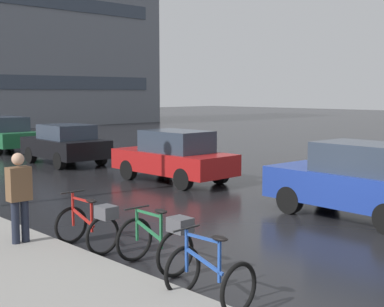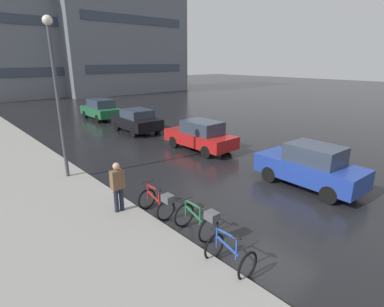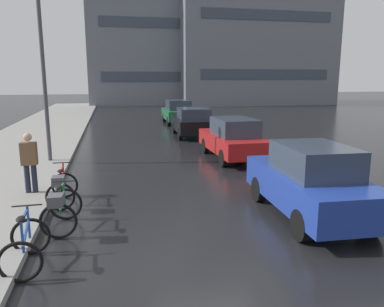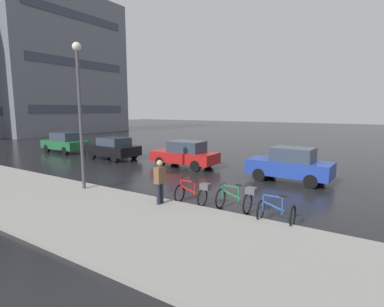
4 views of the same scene
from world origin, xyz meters
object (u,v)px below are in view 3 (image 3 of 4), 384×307
object	(u,v)px
bicycle_second	(61,208)
pedestrian	(29,161)
bicycle_third	(62,187)
car_green	(178,112)
car_black	(193,122)
bicycle_nearest	(26,246)
streetlamp	(43,59)
car_blue	(310,182)
car_red	(233,139)

from	to	relation	value
bicycle_second	pedestrian	size ratio (longest dim) A/B	0.79
bicycle_second	bicycle_third	xyz separation A→B (m)	(-0.18, 1.67, -0.02)
car_green	pedestrian	world-z (taller)	pedestrian
car_black	car_green	distance (m)	5.95
bicycle_nearest	streetlamp	world-z (taller)	streetlamp
bicycle_nearest	bicycle_second	xyz separation A→B (m)	(0.39, 1.48, 0.11)
pedestrian	streetlamp	xyz separation A→B (m)	(-0.13, 4.12, 2.84)
bicycle_second	car_blue	distance (m)	5.52
car_blue	car_red	size ratio (longest dim) A/B	0.98
car_red	pedestrian	bearing A→B (deg)	-152.66
car_black	car_green	world-z (taller)	car_green
bicycle_nearest	car_black	world-z (taller)	car_black
car_red	car_black	size ratio (longest dim) A/B	1.04
bicycle_third	streetlamp	world-z (taller)	streetlamp
car_blue	pedestrian	world-z (taller)	pedestrian
bicycle_third	car_black	world-z (taller)	car_black
bicycle_third	car_blue	bearing A→B (deg)	-19.31
bicycle_second	bicycle_third	size ratio (longest dim) A/B	1.03
bicycle_second	pedestrian	xyz separation A→B (m)	(-1.06, 2.57, 0.49)
car_blue	pedestrian	bearing A→B (deg)	156.19
pedestrian	bicycle_third	bearing A→B (deg)	-45.66
bicycle_second	pedestrian	world-z (taller)	pedestrian
bicycle_second	car_red	world-z (taller)	car_red
bicycle_nearest	car_black	distance (m)	14.85
car_red	car_green	bearing A→B (deg)	90.37
car_red	car_green	size ratio (longest dim) A/B	1.01
streetlamp	car_green	bearing A→B (deg)	58.77
car_red	streetlamp	size ratio (longest dim) A/B	0.67
car_red	pedestrian	size ratio (longest dim) A/B	2.37
streetlamp	car_red	bearing A→B (deg)	-4.73
car_green	bicycle_nearest	bearing A→B (deg)	-107.34
bicycle_nearest	car_red	bearing A→B (deg)	50.85
car_green	bicycle_second	bearing A→B (deg)	-107.54
car_blue	bicycle_third	bearing A→B (deg)	160.69
car_green	streetlamp	distance (m)	13.65
car_red	streetlamp	distance (m)	7.63
bicycle_third	streetlamp	distance (m)	6.13
bicycle_nearest	bicycle_third	xyz separation A→B (m)	(0.22, 3.15, 0.09)
bicycle_nearest	streetlamp	size ratio (longest dim) A/B	0.17
bicycle_nearest	bicycle_third	bearing A→B (deg)	86.06
car_red	car_black	xyz separation A→B (m)	(-0.30, 6.03, -0.02)
bicycle_third	car_blue	size ratio (longest dim) A/B	0.33
bicycle_second	streetlamp	world-z (taller)	streetlamp
bicycle_nearest	pedestrian	xyz separation A→B (m)	(-0.67, 4.06, 0.60)
bicycle_nearest	streetlamp	xyz separation A→B (m)	(-0.80, 8.18, 3.44)
bicycle_second	bicycle_third	world-z (taller)	bicycle_second
car_blue	bicycle_second	bearing A→B (deg)	176.63
car_blue	car_black	xyz separation A→B (m)	(-0.01, 12.47, -0.05)
car_blue	pedestrian	size ratio (longest dim) A/B	2.32
bicycle_second	car_green	distance (m)	18.97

